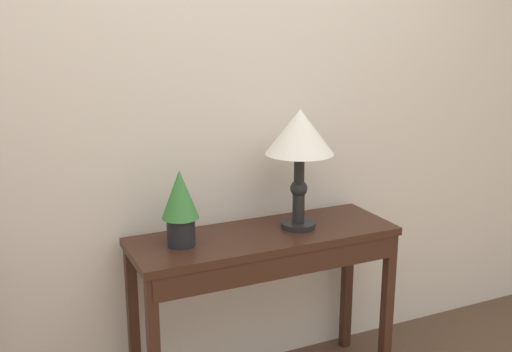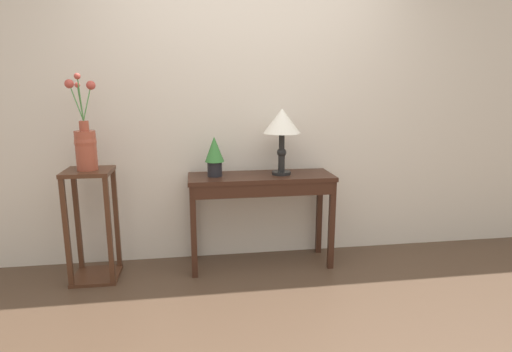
# 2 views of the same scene
# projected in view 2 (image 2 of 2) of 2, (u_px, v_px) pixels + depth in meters

# --- Properties ---
(back_wall_with_art) EXTENTS (9.00, 0.10, 2.80)m
(back_wall_with_art) POSITION_uv_depth(u_px,v_px,m) (246.00, 96.00, 3.48)
(back_wall_with_art) COLOR beige
(back_wall_with_art) RESTS_ON ground
(console_table) EXTENTS (1.18, 0.40, 0.78)m
(console_table) POSITION_uv_depth(u_px,v_px,m) (261.00, 189.00, 3.34)
(console_table) COLOR #381E14
(console_table) RESTS_ON ground
(table_lamp) EXTENTS (0.30, 0.30, 0.53)m
(table_lamp) POSITION_uv_depth(u_px,v_px,m) (282.00, 125.00, 3.28)
(table_lamp) COLOR black
(table_lamp) RESTS_ON console_table
(potted_plant_on_console) EXTENTS (0.15, 0.15, 0.32)m
(potted_plant_on_console) POSITION_uv_depth(u_px,v_px,m) (214.00, 154.00, 3.26)
(potted_plant_on_console) COLOR black
(potted_plant_on_console) RESTS_ON console_table
(pedestal_stand_left) EXTENTS (0.34, 0.34, 0.87)m
(pedestal_stand_left) POSITION_uv_depth(u_px,v_px,m) (93.00, 225.00, 3.16)
(pedestal_stand_left) COLOR #472819
(pedestal_stand_left) RESTS_ON ground
(flower_vase_tall) EXTENTS (0.21, 0.21, 0.70)m
(flower_vase_tall) POSITION_uv_depth(u_px,v_px,m) (85.00, 143.00, 3.03)
(flower_vase_tall) COLOR #9E4733
(flower_vase_tall) RESTS_ON pedestal_stand_left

